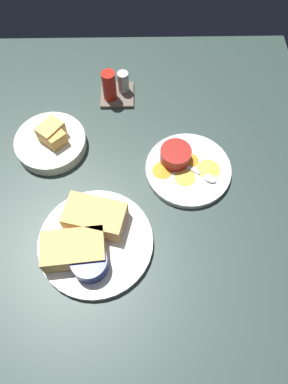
{
  "coord_description": "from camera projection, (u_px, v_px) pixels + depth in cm",
  "views": [
    {
      "loc": [
        10.13,
        -40.7,
        76.27
      ],
      "look_at": [
        10.74,
        -1.14,
        3.0
      ],
      "focal_mm": 34.09,
      "sensor_mm": 36.0,
      "label": 1
    }
  ],
  "objects": [
    {
      "name": "ground_plane",
      "position": [
        99.0,
        197.0,
        0.88
      ],
      "size": [
        110.0,
        110.0,
        3.0
      ],
      "primitive_type": "cube",
      "color": "#283833"
    },
    {
      "name": "plate_sandwich_main",
      "position": [
        95.0,
        242.0,
        0.8
      ],
      "size": [
        25.12,
        25.12,
        1.6
      ],
      "primitive_type": "cylinder",
      "color": "silver",
      "rests_on": "ground_plane"
    },
    {
      "name": "sandwich_half_near",
      "position": [
        93.0,
        217.0,
        0.79
      ],
      "size": [
        14.59,
        10.61,
        4.8
      ],
      "color": "tan",
      "rests_on": "plate_sandwich_main"
    },
    {
      "name": "sandwich_half_far",
      "position": [
        74.0,
        249.0,
        0.76
      ],
      "size": [
        13.88,
        8.83,
        4.8
      ],
      "color": "tan",
      "rests_on": "plate_sandwich_main"
    },
    {
      "name": "ramekin_dark_sauce",
      "position": [
        90.0,
        263.0,
        0.74
      ],
      "size": [
        7.54,
        7.54,
        4.12
      ],
      "color": "navy",
      "rests_on": "plate_sandwich_main"
    },
    {
      "name": "spoon_by_dark_ramekin",
      "position": [
        105.0,
        242.0,
        0.79
      ],
      "size": [
        5.94,
        9.41,
        0.8
      ],
      "color": "silver",
      "rests_on": "plate_sandwich_main"
    },
    {
      "name": "plate_chips_companion",
      "position": [
        188.0,
        170.0,
        0.89
      ],
      "size": [
        20.77,
        20.77,
        1.6
      ],
      "primitive_type": "cylinder",
      "color": "silver",
      "rests_on": "ground_plane"
    },
    {
      "name": "ramekin_light_gravy",
      "position": [
        176.0,
        155.0,
        0.88
      ],
      "size": [
        7.49,
        7.49,
        3.57
      ],
      "color": "maroon",
      "rests_on": "plate_chips_companion"
    },
    {
      "name": "spoon_by_gravy_ramekin",
      "position": [
        205.0,
        176.0,
        0.87
      ],
      "size": [
        9.02,
        6.72,
        0.8
      ],
      "color": "silver",
      "rests_on": "plate_chips_companion"
    },
    {
      "name": "plantain_chip_scatter",
      "position": [
        188.0,
        169.0,
        0.87
      ],
      "size": [
        18.39,
        10.22,
        0.6
      ],
      "color": "gold",
      "rests_on": "plate_chips_companion"
    },
    {
      "name": "bread_basket_rear",
      "position": [
        51.0,
        141.0,
        0.91
      ],
      "size": [
        17.7,
        17.7,
        7.25
      ],
      "color": "silver",
      "rests_on": "ground_plane"
    },
    {
      "name": "condiment_caddy",
      "position": [
        115.0,
        88.0,
        0.98
      ],
      "size": [
        9.0,
        9.0,
        9.5
      ],
      "color": "brown",
      "rests_on": "ground_plane"
    }
  ]
}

